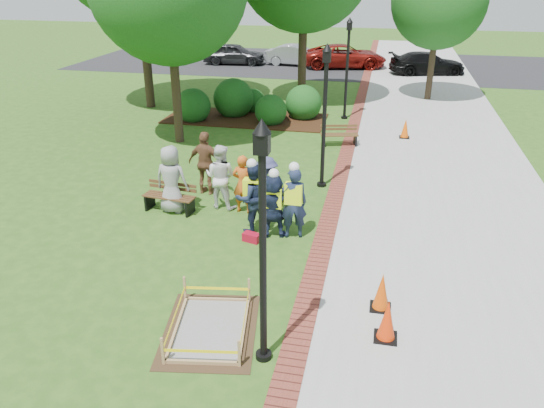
% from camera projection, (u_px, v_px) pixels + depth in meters
% --- Properties ---
extents(ground, '(100.00, 100.00, 0.00)m').
position_uv_depth(ground, '(240.00, 263.00, 12.12)').
color(ground, '#285116').
rests_on(ground, ground).
extents(sidewalk, '(6.00, 60.00, 0.02)m').
position_uv_depth(sidewalk, '(436.00, 144.00, 20.07)').
color(sidewalk, '#9E9E99').
rests_on(sidewalk, ground).
extents(brick_edging, '(0.50, 60.00, 0.03)m').
position_uv_depth(brick_edging, '(350.00, 139.00, 20.69)').
color(brick_edging, maroon).
rests_on(brick_edging, ground).
extents(mulch_bed, '(7.00, 3.00, 0.05)m').
position_uv_depth(mulch_bed, '(246.00, 119.00, 23.37)').
color(mulch_bed, '#381E0F').
rests_on(mulch_bed, ground).
extents(parking_lot, '(36.00, 12.00, 0.01)m').
position_uv_depth(parking_lot, '(344.00, 64.00, 36.16)').
color(parking_lot, black).
rests_on(parking_lot, ground).
extents(wet_concrete_pad, '(2.05, 2.54, 0.55)m').
position_uv_depth(wet_concrete_pad, '(210.00, 320.00, 9.80)').
color(wet_concrete_pad, '#47331E').
rests_on(wet_concrete_pad, ground).
extents(bench_near, '(1.49, 0.66, 0.78)m').
position_uv_depth(bench_near, '(170.00, 203.00, 14.58)').
color(bench_near, brown).
rests_on(bench_near, ground).
extents(bench_far, '(1.46, 0.78, 0.75)m').
position_uv_depth(bench_far, '(339.00, 139.00, 19.86)').
color(bench_far, brown).
rests_on(bench_far, ground).
extents(cone_front, '(0.42, 0.42, 0.83)m').
position_uv_depth(cone_front, '(387.00, 321.00, 9.51)').
color(cone_front, black).
rests_on(cone_front, ground).
extents(cone_back, '(0.41, 0.41, 0.81)m').
position_uv_depth(cone_back, '(382.00, 292.00, 10.35)').
color(cone_back, black).
rests_on(cone_back, ground).
extents(cone_far, '(0.39, 0.39, 0.78)m').
position_uv_depth(cone_far, '(405.00, 129.00, 20.66)').
color(cone_far, black).
rests_on(cone_far, ground).
extents(toolbox, '(0.47, 0.34, 0.21)m').
position_uv_depth(toolbox, '(252.00, 237.00, 13.04)').
color(toolbox, maroon).
rests_on(toolbox, ground).
extents(lamp_near, '(0.28, 0.28, 4.26)m').
position_uv_depth(lamp_near, '(263.00, 231.00, 8.19)').
color(lamp_near, black).
rests_on(lamp_near, ground).
extents(lamp_mid, '(0.28, 0.28, 4.26)m').
position_uv_depth(lamp_mid, '(325.00, 107.00, 15.31)').
color(lamp_mid, black).
rests_on(lamp_mid, ground).
extents(lamp_far, '(0.28, 0.28, 4.26)m').
position_uv_depth(lamp_far, '(347.00, 61.00, 22.44)').
color(lamp_far, black).
rests_on(lamp_far, ground).
extents(tree_right, '(4.46, 4.46, 6.89)m').
position_uv_depth(tree_right, '(439.00, 1.00, 24.86)').
color(tree_right, '#3D2D1E').
rests_on(tree_right, ground).
extents(shrub_a, '(1.52, 1.52, 1.52)m').
position_uv_depth(shrub_a, '(194.00, 121.00, 23.12)').
color(shrub_a, '#124013').
rests_on(shrub_a, ground).
extents(shrub_b, '(1.79, 1.79, 1.79)m').
position_uv_depth(shrub_b, '(234.00, 115.00, 23.93)').
color(shrub_b, '#124013').
rests_on(shrub_b, ground).
extents(shrub_c, '(1.36, 1.36, 1.36)m').
position_uv_depth(shrub_c, '(271.00, 124.00, 22.66)').
color(shrub_c, '#124013').
rests_on(shrub_c, ground).
extents(shrub_d, '(1.59, 1.59, 1.59)m').
position_uv_depth(shrub_d, '(303.00, 118.00, 23.48)').
color(shrub_d, '#124013').
rests_on(shrub_d, ground).
extents(shrub_e, '(1.13, 1.13, 1.13)m').
position_uv_depth(shrub_e, '(253.00, 111.00, 24.57)').
color(shrub_e, '#124013').
rests_on(shrub_e, ground).
extents(casual_person_a, '(0.63, 0.43, 1.88)m').
position_uv_depth(casual_person_a, '(171.00, 180.00, 14.29)').
color(casual_person_a, gray).
rests_on(casual_person_a, ground).
extents(casual_person_b, '(0.56, 0.39, 1.64)m').
position_uv_depth(casual_person_b, '(243.00, 184.00, 14.30)').
color(casual_person_b, '#C85417').
rests_on(casual_person_b, ground).
extents(casual_person_c, '(0.63, 0.46, 1.82)m').
position_uv_depth(casual_person_c, '(220.00, 177.00, 14.55)').
color(casual_person_c, silver).
rests_on(casual_person_c, ground).
extents(casual_person_d, '(0.65, 0.47, 1.89)m').
position_uv_depth(casual_person_d, '(206.00, 163.00, 15.44)').
color(casual_person_d, brown).
rests_on(casual_person_d, ground).
extents(casual_person_e, '(0.62, 0.62, 1.68)m').
position_uv_depth(casual_person_e, '(267.00, 187.00, 14.08)').
color(casual_person_e, '#3A3B65').
rests_on(casual_person_e, ground).
extents(hivis_worker_a, '(0.60, 0.46, 1.80)m').
position_uv_depth(hivis_worker_a, '(274.00, 203.00, 12.99)').
color(hivis_worker_a, '#191C42').
rests_on(hivis_worker_a, ground).
extents(hivis_worker_b, '(0.67, 0.53, 1.98)m').
position_uv_depth(hivis_worker_b, '(294.00, 201.00, 12.91)').
color(hivis_worker_b, '#1C2449').
rests_on(hivis_worker_b, ground).
extents(hivis_worker_c, '(0.68, 0.62, 1.94)m').
position_uv_depth(hivis_worker_c, '(252.00, 196.00, 13.22)').
color(hivis_worker_c, '#18193E').
rests_on(hivis_worker_c, ground).
extents(parked_car_a, '(2.40, 4.84, 1.53)m').
position_uv_depth(parked_car_a, '(234.00, 64.00, 36.10)').
color(parked_car_a, '#28282A').
rests_on(parked_car_a, ground).
extents(parked_car_b, '(2.43, 4.65, 1.46)m').
position_uv_depth(parked_car_b, '(296.00, 65.00, 35.69)').
color(parked_car_b, '#9A9A9E').
rests_on(parked_car_b, ground).
extents(parked_car_c, '(3.10, 5.28, 1.62)m').
position_uv_depth(parked_car_c, '(344.00, 68.00, 34.93)').
color(parked_car_c, maroon).
rests_on(parked_car_c, ground).
extents(parked_car_d, '(3.00, 4.79, 1.45)m').
position_uv_depth(parked_car_d, '(426.00, 74.00, 32.88)').
color(parked_car_d, black).
rests_on(parked_car_d, ground).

